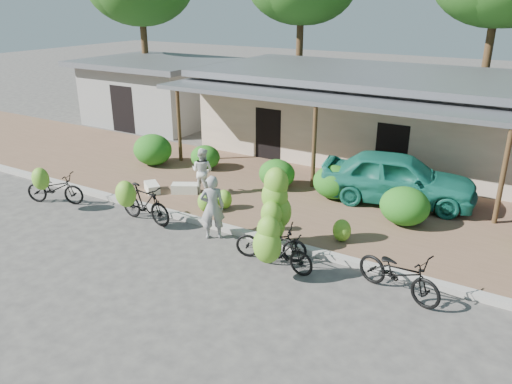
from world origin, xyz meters
TOP-DOWN VIEW (x-y plane):
  - ground at (0.00, 0.00)m, footprint 100.00×100.00m
  - sidewalk at (0.00, 5.00)m, footprint 60.00×6.00m
  - curb at (0.00, 2.00)m, footprint 60.00×0.25m
  - shop_main at (0.00, 10.93)m, footprint 13.00×8.50m
  - shop_grey at (-11.00, 10.99)m, footprint 7.00×6.00m
  - hedge_0 at (-6.16, 5.17)m, footprint 1.49×1.34m
  - hedge_1 at (-4.20, 5.81)m, footprint 1.11×1.00m
  - hedge_2 at (-0.99, 5.42)m, footprint 1.22×1.10m
  - hedge_3 at (0.99, 5.53)m, footprint 1.34×1.21m
  - hedge_4 at (3.42, 4.71)m, footprint 1.37×1.23m
  - bike_far_left at (-6.35, 0.85)m, footprint 1.97×1.48m
  - bike_left at (-3.01, 1.21)m, footprint 1.89×1.22m
  - bike_center at (1.05, 1.53)m, footprint 1.87×1.41m
  - bike_right at (1.60, 0.71)m, footprint 1.66×1.23m
  - bike_far_right at (4.25, 1.29)m, footprint 2.11×1.25m
  - loose_banana_a at (-1.82, 2.57)m, footprint 0.48×0.40m
  - loose_banana_b at (-1.47, 3.05)m, footprint 0.47×0.40m
  - loose_banana_c at (2.34, 2.84)m, footprint 0.48×0.41m
  - sack_near at (-3.29, 3.46)m, footprint 0.94×0.76m
  - sack_far at (-4.27, 2.99)m, footprint 0.83×0.75m
  - vendor at (-0.76, 1.48)m, footprint 0.77×0.73m
  - bystander at (-2.77, 3.73)m, footprint 0.78×0.64m
  - teal_van at (2.76, 6.20)m, footprint 4.88×2.67m

SIDE VIEW (x-z plane):
  - ground at x=0.00m, z-range 0.00..0.00m
  - sidewalk at x=0.00m, z-range 0.00..0.12m
  - curb at x=0.00m, z-range 0.00..0.15m
  - sack_far at x=-4.27m, z-range 0.12..0.40m
  - sack_near at x=-3.29m, z-range 0.12..0.42m
  - loose_banana_b at x=-1.47m, z-range 0.12..0.71m
  - loose_banana_a at x=-1.82m, z-range 0.12..0.71m
  - loose_banana_c at x=2.34m, z-range 0.12..0.72m
  - bike_far_right at x=4.25m, z-range 0.00..1.05m
  - hedge_1 at x=-4.20m, z-range 0.12..0.98m
  - bike_far_left at x=-6.35m, z-range -0.13..1.25m
  - hedge_2 at x=-0.99m, z-range 0.12..1.07m
  - hedge_3 at x=0.99m, z-range 0.12..1.17m
  - bike_left at x=-3.01m, z-range -0.07..1.37m
  - hedge_4 at x=3.42m, z-range 0.12..1.19m
  - hedge_0 at x=-6.16m, z-range 0.12..1.28m
  - bike_right at x=1.60m, z-range -0.09..1.49m
  - bystander at x=-2.77m, z-range 0.12..1.62m
  - vendor at x=-0.76m, z-range 0.00..1.77m
  - bike_center at x=1.05m, z-range -0.20..1.99m
  - teal_van at x=2.76m, z-range 0.12..1.69m
  - shop_grey at x=-11.00m, z-range 0.04..3.19m
  - shop_main at x=0.00m, z-range 0.05..3.40m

